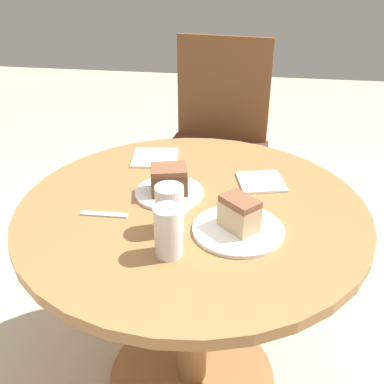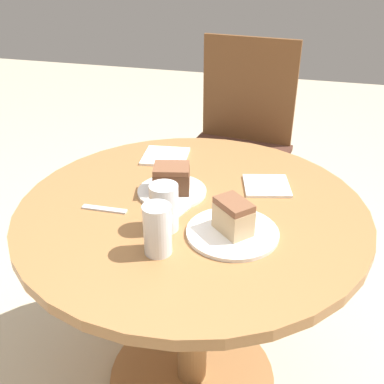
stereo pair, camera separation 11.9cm
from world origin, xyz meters
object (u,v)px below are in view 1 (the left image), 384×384
at_px(glass_lemonade, 168,234).
at_px(glass_water, 170,212).
at_px(cake_slice_far, 239,214).
at_px(plate_near, 169,193).
at_px(plate_far, 238,230).
at_px(chair, 215,143).
at_px(cake_slice_near, 169,179).

bearing_deg(glass_lemonade, glass_water, 99.28).
height_order(cake_slice_far, glass_water, glass_water).
bearing_deg(plate_near, plate_far, -37.63).
height_order(chair, cake_slice_near, chair).
xyz_separation_m(cake_slice_near, glass_water, (0.04, -0.17, 0.00)).
distance_m(plate_far, glass_lemonade, 0.19).
height_order(cake_slice_near, glass_water, glass_water).
bearing_deg(chair, cake_slice_far, -74.77).
distance_m(cake_slice_near, cake_slice_far, 0.26).
xyz_separation_m(glass_lemonade, glass_water, (-0.02, 0.10, -0.00)).
bearing_deg(cake_slice_far, plate_far, 90.00).
distance_m(cake_slice_far, glass_water, 0.17).
height_order(plate_far, glass_water, glass_water).
distance_m(plate_near, glass_water, 0.18).
height_order(plate_far, cake_slice_far, cake_slice_far).
bearing_deg(cake_slice_far, glass_lemonade, -143.07).
xyz_separation_m(chair, plate_far, (0.16, -1.00, 0.20)).
relative_size(cake_slice_near, glass_lemonade, 0.94).
distance_m(chair, plate_far, 1.03).
xyz_separation_m(chair, cake_slice_near, (-0.05, -0.84, 0.24)).
bearing_deg(plate_near, chair, 86.89).
distance_m(plate_near, glass_lemonade, 0.28).
bearing_deg(chair, glass_water, -84.25).
height_order(plate_near, cake_slice_far, cake_slice_far).
bearing_deg(cake_slice_near, plate_near, 153.43).
relative_size(chair, glass_lemonade, 7.85).
bearing_deg(glass_water, plate_near, 101.82).
distance_m(plate_near, cake_slice_near, 0.04).
relative_size(glass_lemonade, glass_water, 1.02).
xyz_separation_m(cake_slice_far, glass_water, (-0.17, -0.02, 0.00)).
xyz_separation_m(plate_near, cake_slice_near, (0.00, -0.00, 0.04)).
bearing_deg(glass_water, chair, 89.47).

